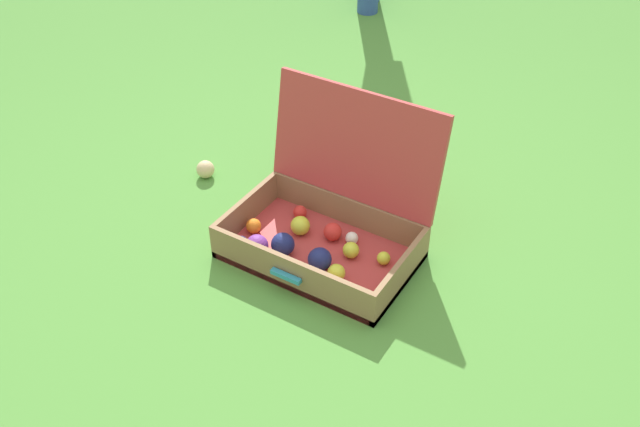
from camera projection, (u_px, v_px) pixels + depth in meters
The scene contains 3 objects.
ground_plane at pixel (307, 267), 2.45m from camera, with size 16.00×16.00×0.00m, color #4C8C38.
open_suitcase at pixel (326, 221), 2.46m from camera, with size 0.64×0.50×0.52m.
stray_ball_on_grass at pixel (205, 169), 2.85m from camera, with size 0.07×0.07×0.07m, color #D1B784.
Camera 1 is at (0.99, -1.53, 1.66)m, focal length 40.35 mm.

